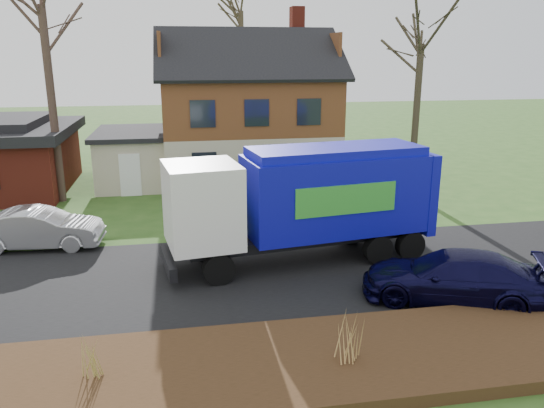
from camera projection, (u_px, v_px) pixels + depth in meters
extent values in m
plane|color=#2C511B|center=(242.00, 276.00, 16.68)|extent=(120.00, 120.00, 0.00)
cube|color=black|center=(242.00, 276.00, 16.68)|extent=(80.00, 7.00, 0.02)
cube|color=black|center=(271.00, 366.00, 11.62)|extent=(80.00, 3.50, 0.30)
cube|color=beige|center=(247.00, 153.00, 29.91)|extent=(9.00, 7.50, 2.70)
cube|color=#583019|center=(247.00, 104.00, 29.16)|extent=(9.00, 7.50, 2.80)
cube|color=maroon|center=(297.00, 22.00, 29.42)|extent=(0.70, 0.90, 1.60)
cube|color=beige|center=(134.00, 159.00, 28.41)|extent=(3.50, 5.50, 2.60)
cube|color=black|center=(132.00, 133.00, 28.03)|extent=(3.90, 5.90, 0.24)
cylinder|color=black|center=(219.00, 269.00, 15.96)|extent=(1.02, 0.47, 0.99)
cylinder|color=black|center=(206.00, 247.00, 17.78)|extent=(1.02, 0.47, 0.99)
cylinder|color=black|center=(378.00, 249.00, 17.59)|extent=(1.02, 0.47, 0.99)
cylinder|color=black|center=(351.00, 231.00, 19.41)|extent=(1.02, 0.47, 0.99)
cylinder|color=black|center=(410.00, 245.00, 17.97)|extent=(1.02, 0.47, 0.99)
cylinder|color=black|center=(381.00, 228.00, 19.78)|extent=(1.02, 0.47, 0.99)
cube|color=black|center=(309.00, 237.00, 17.79)|extent=(8.23, 2.30, 0.33)
cube|color=white|center=(202.00, 205.00, 16.32)|extent=(2.50, 2.66, 2.56)
cube|color=black|center=(168.00, 203.00, 15.96)|extent=(0.37, 2.07, 0.85)
cube|color=black|center=(168.00, 262.00, 16.45)|extent=(0.58, 2.38, 0.43)
cube|color=#0D0EA2|center=(334.00, 193.00, 17.66)|extent=(6.25, 3.20, 2.56)
cube|color=#0D0EA2|center=(336.00, 151.00, 17.27)|extent=(5.93, 2.88, 0.28)
cube|color=#0D0EA2|center=(414.00, 189.00, 18.61)|extent=(0.68, 2.44, 2.75)
cube|color=green|center=(347.00, 200.00, 16.49)|extent=(3.38, 0.53, 0.95)
cube|color=green|center=(316.00, 183.00, 18.69)|extent=(3.38, 0.53, 0.95)
imported|color=#AFB1B7|center=(39.00, 229.00, 18.96)|extent=(4.46, 1.82, 1.44)
imported|color=black|center=(453.00, 277.00, 14.85)|extent=(5.37, 3.78, 1.44)
cylinder|color=#46332A|center=(52.00, 107.00, 24.06)|extent=(0.37, 0.37, 8.81)
cylinder|color=#393122|center=(416.00, 122.00, 25.46)|extent=(0.33, 0.33, 7.20)
cylinder|color=#3F3626|center=(242.00, 83.00, 37.01)|extent=(0.36, 0.36, 9.55)
cone|color=#9A8A44|center=(91.00, 355.00, 10.93)|extent=(0.04, 0.04, 0.93)
cone|color=#9A8A44|center=(83.00, 355.00, 10.90)|extent=(0.04, 0.04, 0.93)
cone|color=#9A8A44|center=(99.00, 354.00, 10.96)|extent=(0.04, 0.04, 0.93)
cone|color=#9A8A44|center=(92.00, 352.00, 11.05)|extent=(0.04, 0.04, 0.93)
cone|color=#9A8A44|center=(90.00, 358.00, 10.81)|extent=(0.04, 0.04, 0.93)
cone|color=tan|center=(350.00, 338.00, 11.41)|extent=(0.05, 0.05, 1.08)
cone|color=tan|center=(342.00, 339.00, 11.38)|extent=(0.05, 0.05, 1.08)
cone|color=tan|center=(357.00, 338.00, 11.44)|extent=(0.05, 0.05, 1.08)
cone|color=tan|center=(348.00, 335.00, 11.54)|extent=(0.05, 0.05, 1.08)
cone|color=tan|center=(352.00, 342.00, 11.28)|extent=(0.05, 0.05, 1.08)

